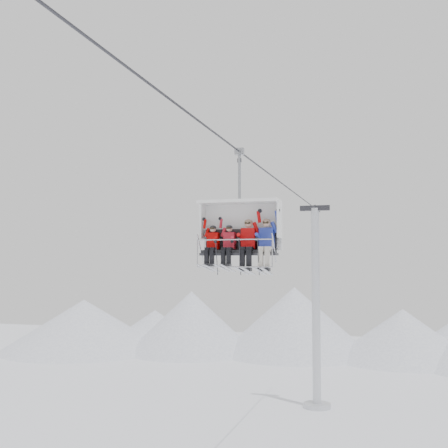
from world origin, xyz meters
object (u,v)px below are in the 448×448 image
(lift_tower_right, at_px, (316,320))
(skier_center_right, at_px, (248,242))
(skier_center_left, at_px, (229,244))
(skier_far_right, at_px, (266,242))
(chairlift_carrier, at_px, (241,228))
(skier_far_left, at_px, (212,245))

(lift_tower_right, xyz_separation_m, skier_center_right, (0.33, -20.33, 4.48))
(skier_center_left, relative_size, skier_far_right, 0.93)
(chairlift_carrier, bearing_deg, lift_tower_right, 90.00)
(skier_center_left, distance_m, skier_center_right, 0.66)
(skier_far_left, height_order, skier_center_left, skier_center_left)
(skier_far_left, xyz_separation_m, skier_far_right, (1.82, 0.02, 0.08))
(skier_far_right, bearing_deg, chairlift_carrier, 161.94)
(skier_far_left, bearing_deg, lift_tower_right, 87.49)
(lift_tower_right, xyz_separation_m, skier_far_right, (0.93, -20.33, 4.48))
(skier_far_left, bearing_deg, skier_center_left, 0.05)
(lift_tower_right, xyz_separation_m, chairlift_carrier, (0.00, -20.03, 4.97))
(chairlift_carrier, xyz_separation_m, skier_center_left, (-0.32, -0.33, -0.56))
(skier_center_right, bearing_deg, skier_far_right, 0.03)
(lift_tower_right, bearing_deg, skier_far_right, -87.38)
(lift_tower_right, bearing_deg, skier_center_right, -89.07)
(chairlift_carrier, height_order, skier_far_right, chairlift_carrier)
(lift_tower_right, height_order, chairlift_carrier, lift_tower_right)
(skier_center_right, relative_size, skier_far_right, 1.00)
(lift_tower_right, distance_m, skier_far_right, 20.84)
(skier_far_left, height_order, skier_far_right, skier_far_right)
(skier_far_left, xyz_separation_m, skier_center_right, (1.22, 0.02, 0.08))
(skier_far_left, bearing_deg, chairlift_carrier, 20.07)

